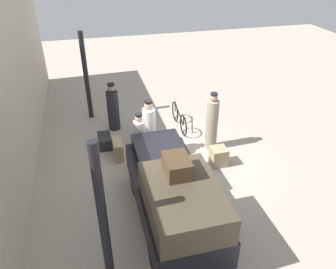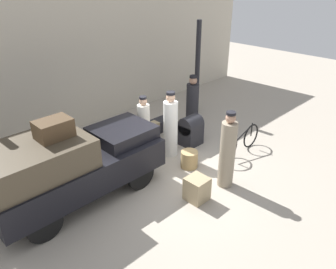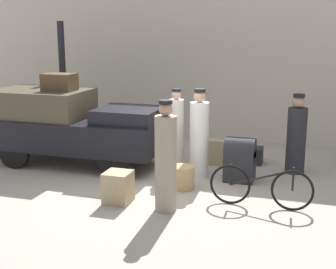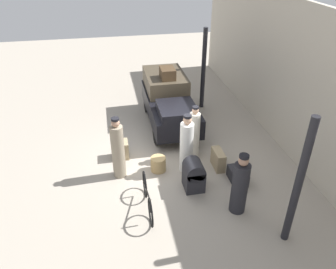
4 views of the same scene
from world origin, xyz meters
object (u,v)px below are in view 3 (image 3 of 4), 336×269
porter_with_bicycle (296,137)px  conductor_in_dark_uniform (199,137)px  trunk_barrel_dark (240,158)px  suitcase_small_leather (247,155)px  trunk_wicker_pale (118,187)px  bicycle (261,187)px  trunk_on_truck_roof (60,82)px  truck (71,124)px  trunk_large_brown (212,152)px  wicker_basket (183,177)px  porter_lifting_near_truck (166,161)px  porter_standing_middle (176,132)px

porter_with_bicycle → conductor_in_dark_uniform: 2.07m
conductor_in_dark_uniform → trunk_barrel_dark: conductor_in_dark_uniform is taller
suitcase_small_leather → trunk_barrel_dark: bearing=-88.5°
suitcase_small_leather → trunk_wicker_pale: bearing=-120.1°
bicycle → trunk_wicker_pale: 2.47m
suitcase_small_leather → trunk_wicker_pale: size_ratio=1.27×
trunk_barrel_dark → trunk_on_truck_roof: size_ratio=1.30×
bicycle → porter_with_bicycle: bearing=77.9°
truck → porter_with_bicycle: bearing=9.6°
trunk_on_truck_roof → trunk_large_brown: bearing=15.5°
porter_with_bicycle → conductor_in_dark_uniform: bearing=-155.1°
truck → wicker_basket: truck is taller
trunk_large_brown → wicker_basket: bearing=-96.2°
truck → porter_lifting_near_truck: size_ratio=2.02×
trunk_wicker_pale → trunk_barrel_dark: trunk_barrel_dark is taller
bicycle → conductor_in_dark_uniform: size_ratio=0.96×
porter_lifting_near_truck → trunk_large_brown: (0.17, 2.90, -0.59)m
truck → trunk_large_brown: bearing=16.7°
trunk_large_brown → porter_standing_middle: bearing=-139.6°
trunk_wicker_pale → conductor_in_dark_uniform: bearing=61.1°
truck → trunk_on_truck_roof: (-0.23, -0.00, 0.93)m
truck → porter_with_bicycle: porter_with_bicycle is taller
truck → bicycle: size_ratio=2.16×
trunk_wicker_pale → trunk_on_truck_roof: trunk_on_truck_roof is taller
trunk_on_truck_roof → suitcase_small_leather: bearing=17.3°
conductor_in_dark_uniform → porter_with_bicycle: bearing=24.9°
bicycle → wicker_basket: size_ratio=3.96×
porter_standing_middle → truck: bearing=-172.0°
trunk_wicker_pale → trunk_on_truck_roof: bearing=138.8°
bicycle → trunk_barrel_dark: size_ratio=1.98×
trunk_large_brown → trunk_wicker_pale: bearing=-111.2°
trunk_barrel_dark → trunk_on_truck_roof: bearing=179.2°
wicker_basket → trunk_on_truck_roof: (-3.05, 0.87, 1.62)m
wicker_basket → trunk_on_truck_roof: size_ratio=0.65×
truck → suitcase_small_leather: bearing=18.3°
wicker_basket → trunk_large_brown: bearing=83.8°
trunk_large_brown → suitcase_small_leather: (0.73, 0.34, -0.10)m
truck → porter_with_bicycle: 4.89m
truck → trunk_wicker_pale: truck is taller
wicker_basket → porter_standing_middle: (-0.48, 1.20, 0.59)m
trunk_barrel_dark → trunk_on_truck_roof: (-4.02, 0.05, 1.38)m
porter_standing_middle → trunk_on_truck_roof: size_ratio=2.57×
porter_standing_middle → porter_lifting_near_truck: size_ratio=0.93×
suitcase_small_leather → bicycle: bearing=-77.2°
wicker_basket → porter_lifting_near_truck: (0.02, -1.13, 0.65)m
trunk_wicker_pale → porter_lifting_near_truck: bearing=-6.4°
trunk_large_brown → trunk_wicker_pale: trunk_large_brown is taller
porter_with_bicycle → trunk_on_truck_roof: bearing=-170.9°
conductor_in_dark_uniform → suitcase_small_leather: (0.81, 1.30, -0.65)m
porter_lifting_near_truck → trunk_barrel_dark: (0.94, 1.94, -0.41)m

